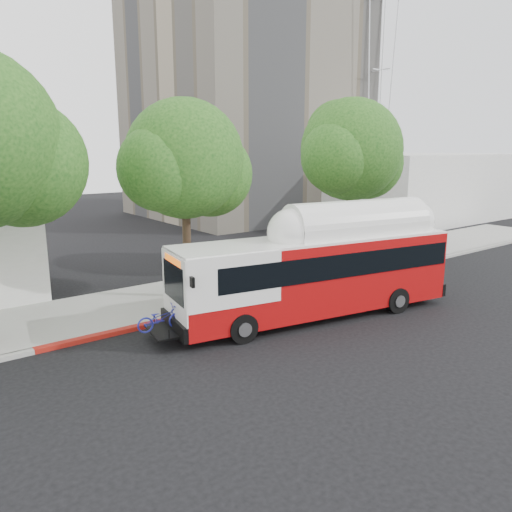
{
  "coord_description": "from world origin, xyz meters",
  "views": [
    {
      "loc": [
        -11.48,
        -12.64,
        6.58
      ],
      "look_at": [
        0.47,
        3.0,
        2.29
      ],
      "focal_mm": 35.0,
      "sensor_mm": 36.0,
      "label": 1
    }
  ],
  "objects": [
    {
      "name": "ground",
      "position": [
        0.0,
        0.0,
        0.0
      ],
      "size": [
        120.0,
        120.0,
        0.0
      ],
      "primitive_type": "plane",
      "color": "black",
      "rests_on": "ground"
    },
    {
      "name": "sidewalk",
      "position": [
        0.0,
        6.5,
        0.07
      ],
      "size": [
        60.0,
        5.0,
        0.15
      ],
      "primitive_type": "cube",
      "color": "gray",
      "rests_on": "ground"
    },
    {
      "name": "curb_strip",
      "position": [
        0.0,
        3.9,
        0.07
      ],
      "size": [
        60.0,
        0.3,
        0.15
      ],
      "primitive_type": "cube",
      "color": "gray",
      "rests_on": "ground"
    },
    {
      "name": "red_curb_segment",
      "position": [
        -3.0,
        3.9,
        0.08
      ],
      "size": [
        10.0,
        0.32,
        0.16
      ],
      "primitive_type": "cube",
      "color": "maroon",
      "rests_on": "ground"
    },
    {
      "name": "street_tree_mid",
      "position": [
        -0.59,
        6.06,
        5.91
      ],
      "size": [
        5.75,
        5.0,
        8.62
      ],
      "color": "#2D2116",
      "rests_on": "ground"
    },
    {
      "name": "street_tree_right",
      "position": [
        9.44,
        5.86,
        6.26
      ],
      "size": [
        6.21,
        5.4,
        9.18
      ],
      "color": "#2D2116",
      "rests_on": "ground"
    },
    {
      "name": "apartment_tower",
      "position": [
        18.0,
        28.0,
        17.62
      ],
      "size": [
        18.0,
        18.0,
        37.0
      ],
      "color": "gray",
      "rests_on": "ground"
    },
    {
      "name": "horizon_block",
      "position": [
        30.0,
        16.0,
        3.0
      ],
      "size": [
        20.0,
        12.0,
        6.0
      ],
      "primitive_type": "cube",
      "color": "silver",
      "rests_on": "ground"
    },
    {
      "name": "transit_bus",
      "position": [
        1.92,
        0.94,
        1.7
      ],
      "size": [
        12.52,
        4.43,
        3.65
      ],
      "rotation": [
        0.0,
        0.0,
        -0.17
      ],
      "color": "#A20B0C",
      "rests_on": "ground"
    }
  ]
}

